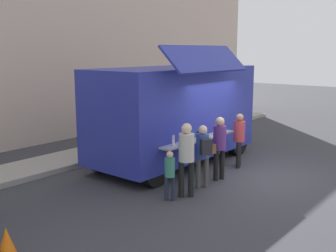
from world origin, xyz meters
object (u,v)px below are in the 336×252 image
Objects in this scene: customer_mid_with_backpack at (203,150)px; traffic_cone_orange at (7,243)px; trash_bin at (191,123)px; customer_extra_browsing at (239,135)px; child_near_queue at (170,171)px; customer_front_ordering at (219,143)px; food_truck_main at (175,112)px; customer_rear_waiting at (186,153)px.

traffic_cone_orange is at bearing 119.85° from customer_mid_with_backpack.
customer_extra_browsing is at bearing -128.74° from trash_bin.
customer_mid_with_backpack is at bearing 73.10° from customer_extra_browsing.
customer_extra_browsing is at bearing -34.00° from child_near_queue.
customer_front_ordering reaches higher than traffic_cone_orange.
customer_extra_browsing is (1.40, 0.19, -0.05)m from customer_front_ordering.
customer_front_ordering is 1.06× the size of customer_extra_browsing.
food_truck_main reaches higher than trash_bin.
traffic_cone_orange is 3.81m from child_near_queue.
food_truck_main is 3.47× the size of customer_extra_browsing.
customer_front_ordering is 1.57m from customer_rear_waiting.
traffic_cone_orange is 5.03m from customer_mid_with_backpack.
trash_bin is at bearing -61.49° from customer_extra_browsing.
customer_extra_browsing reaches higher than customer_mid_with_backpack.
child_near_queue reaches higher than traffic_cone_orange.
customer_rear_waiting is at bearing 72.59° from customer_extra_browsing.
trash_bin is 0.54× the size of customer_mid_with_backpack.
customer_mid_with_backpack is (4.96, -0.50, 0.70)m from traffic_cone_orange.
trash_bin is at bearing -32.40° from customer_front_ordering.
traffic_cone_orange is 0.47× the size of child_near_queue.
customer_front_ordering is at bearing -41.58° from customer_rear_waiting.
customer_extra_browsing is 1.37× the size of child_near_queue.
customer_extra_browsing is 3.41m from child_near_queue.
customer_front_ordering is at bearing -37.73° from child_near_queue.
customer_mid_with_backpack reaches higher than child_near_queue.
customer_extra_browsing is (7.16, -0.27, 0.68)m from traffic_cone_orange.
customer_mid_with_backpack is 1.00× the size of customer_extra_browsing.
child_near_queue is at bearing -6.20° from traffic_cone_orange.
trash_bin is 6.35m from customer_front_ordering.
child_near_queue reaches higher than trash_bin.
customer_front_ordering is at bearing -51.48° from customer_mid_with_backpack.
customer_extra_browsing is (-3.27, -4.08, 0.52)m from trash_bin.
customer_rear_waiting is at bearing 129.49° from customer_mid_with_backpack.
trash_bin is 7.63m from customer_rear_waiting.
customer_front_ordering is 0.81m from customer_mid_with_backpack.
traffic_cone_orange is at bearing 65.04° from customer_extra_browsing.
customer_mid_with_backpack is at bearing -125.22° from food_truck_main.
traffic_cone_orange is at bearing -159.97° from trash_bin.
customer_rear_waiting reaches higher than customer_mid_with_backpack.
food_truck_main reaches higher than child_near_queue.
customer_rear_waiting is at bearing 108.56° from customer_front_ordering.
customer_front_ordering is 2.02m from child_near_queue.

